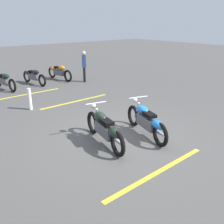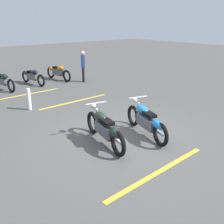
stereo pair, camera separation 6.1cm
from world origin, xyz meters
name	(u,v)px [view 1 (the left image)]	position (x,y,z in m)	size (l,w,h in m)	color
ground_plane	(121,137)	(0.00, 0.00, 0.00)	(60.00, 60.00, 0.00)	#514F4C
motorcycle_bright_foreground	(147,121)	(-0.42, -0.63, 0.46)	(2.17, 0.82, 1.04)	black
motorcycle_dark_foreground	(105,129)	(-0.09, 0.65, 0.46)	(2.20, 0.72, 1.04)	black
motorcycle_row_far_left	(59,72)	(8.00, -2.35, 0.45)	(2.18, 0.41, 0.82)	black
motorcycle_row_left	(33,76)	(7.88, -0.77, 0.43)	(2.07, 0.44, 0.78)	black
motorcycle_row_center	(4,80)	(7.73, 0.80, 0.44)	(2.14, 0.44, 0.81)	black
bystander_near_row	(84,65)	(6.61, -3.15, 0.93)	(0.29, 0.27, 1.66)	black
bollard_post	(30,99)	(3.99, 1.05, 0.41)	(0.14, 0.14, 0.82)	white
parking_stripe_near	(158,172)	(-1.93, 0.57, 0.00)	(3.20, 0.12, 0.01)	yellow
parking_stripe_mid	(75,101)	(3.79, -0.81, 0.00)	(3.20, 0.12, 0.01)	yellow
parking_stripe_far	(27,94)	(6.14, 0.31, 0.00)	(3.20, 0.12, 0.01)	yellow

